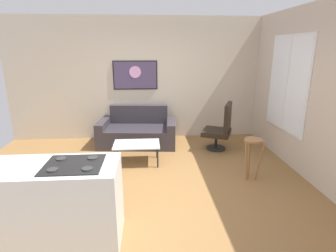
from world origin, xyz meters
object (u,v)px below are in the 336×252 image
at_px(couch, 138,132).
at_px(coffee_table, 137,145).
at_px(armchair, 221,128).
at_px(bar_stool, 252,150).
at_px(wall_painting, 135,75).

xyz_separation_m(couch, coffee_table, (0.02, -1.07, 0.08)).
relative_size(couch, armchair, 1.74).
bearing_deg(armchair, couch, 164.43).
relative_size(armchair, bar_stool, 1.45).
xyz_separation_m(armchair, wall_painting, (-1.80, 0.96, 1.03)).
relative_size(coffee_table, bar_stool, 1.22).
height_order(bar_stool, wall_painting, wall_painting).
relative_size(coffee_table, wall_painting, 0.84).
bearing_deg(coffee_table, wall_painting, 91.98).
bearing_deg(bar_stool, coffee_table, 157.40).
bearing_deg(wall_painting, couch, -85.81).
distance_m(couch, bar_stool, 2.69).
xyz_separation_m(couch, bar_stool, (1.92, -1.86, 0.25)).
bearing_deg(bar_stool, wall_painting, 130.04).
height_order(couch, wall_painting, wall_painting).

